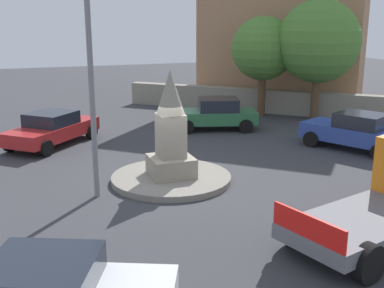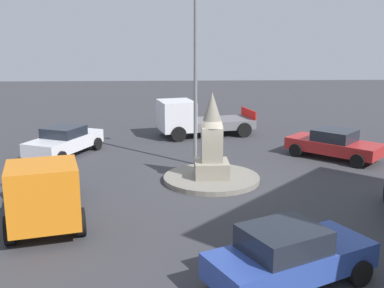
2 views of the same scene
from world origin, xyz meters
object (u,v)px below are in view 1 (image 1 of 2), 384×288
object	(u,v)px
car_blue_parked_right	(356,131)
tree_mid_cluster	(319,42)
streetlamp	(88,30)
car_red_near_island	(52,128)
tree_near_wall	(263,49)
car_green_parked_left	(216,114)
monument	(171,132)
corner_building	(286,15)

from	to	relation	value
car_blue_parked_right	tree_mid_cluster	distance (m)	6.72
streetlamp	tree_mid_cluster	world-z (taller)	streetlamp
car_red_near_island	tree_mid_cluster	distance (m)	13.67
tree_near_wall	tree_mid_cluster	bearing A→B (deg)	47.74
car_red_near_island	car_green_parked_left	bearing A→B (deg)	92.54
car_red_near_island	streetlamp	bearing A→B (deg)	6.52
tree_near_wall	tree_mid_cluster	size ratio (longest dim) A/B	0.86
monument	tree_near_wall	xyz separation A→B (m)	(-8.66, 7.91, 1.92)
streetlamp	car_green_parked_left	world-z (taller)	streetlamp
monument	tree_near_wall	size ratio (longest dim) A/B	0.65
streetlamp	corner_building	world-z (taller)	corner_building
car_blue_parked_right	corner_building	size ratio (longest dim) A/B	0.41
tree_near_wall	tree_mid_cluster	xyz separation A→B (m)	(1.90, 2.09, 0.43)
tree_near_wall	tree_mid_cluster	world-z (taller)	tree_mid_cluster
car_green_parked_left	car_red_near_island	xyz separation A→B (m)	(0.33, -7.54, -0.05)
monument	streetlamp	size ratio (longest dim) A/B	0.42
car_red_near_island	monument	bearing A→B (deg)	28.01
car_blue_parked_right	tree_mid_cluster	world-z (taller)	tree_mid_cluster
streetlamp	tree_near_wall	xyz separation A→B (m)	(-9.19, 10.40, -1.26)
car_blue_parked_right	monument	bearing A→B (deg)	-81.89
monument	car_blue_parked_right	world-z (taller)	monument
corner_building	streetlamp	bearing A→B (deg)	-46.59
car_green_parked_left	car_blue_parked_right	size ratio (longest dim) A/B	0.96
streetlamp	tree_near_wall	size ratio (longest dim) A/B	1.54
tree_mid_cluster	car_green_parked_left	bearing A→B (deg)	-86.90
car_red_near_island	car_blue_parked_right	distance (m)	12.44
streetlamp	corner_building	distance (m)	19.68
tree_near_wall	car_blue_parked_right	bearing A→B (deg)	1.94
monument	tree_near_wall	distance (m)	11.88
car_red_near_island	tree_near_wall	distance (m)	11.80
streetlamp	tree_near_wall	world-z (taller)	streetlamp
corner_building	tree_mid_cluster	size ratio (longest dim) A/B	1.75
tree_mid_cluster	tree_near_wall	bearing A→B (deg)	-132.26
car_green_parked_left	corner_building	world-z (taller)	corner_building
car_red_near_island	car_blue_parked_right	size ratio (longest dim) A/B	1.00
monument	corner_building	distance (m)	17.93
car_blue_parked_right	tree_near_wall	xyz separation A→B (m)	(-7.49, -0.25, 2.81)
monument	tree_near_wall	world-z (taller)	tree_near_wall
streetlamp	car_red_near_island	world-z (taller)	streetlamp
car_blue_parked_right	tree_near_wall	world-z (taller)	tree_near_wall
car_green_parked_left	streetlamp	bearing A→B (deg)	-44.18
streetlamp	tree_mid_cluster	size ratio (longest dim) A/B	1.33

